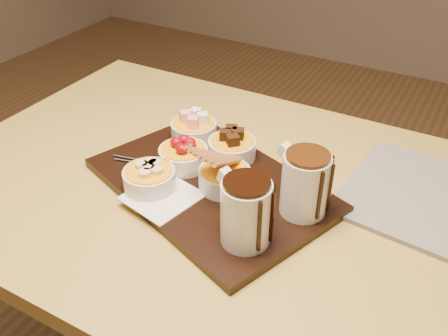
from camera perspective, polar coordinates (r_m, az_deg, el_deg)
The scene contains 12 objects.
dining_table at distance 1.05m, azimuth 0.35°, elevation -6.40°, with size 1.20×0.80×0.75m.
serving_board at distance 0.98m, azimuth -1.54°, elevation -1.97°, with size 0.46×0.30×0.02m, color black.
napkin at distance 0.94m, azimuth -7.07°, elevation -3.25°, with size 0.12×0.12×0.00m, color white.
bowl_marshmallows at distance 1.10m, azimuth -3.48°, elevation 4.28°, with size 0.10×0.10×0.04m, color silver.
bowl_cake at distance 1.03m, azimuth 0.91°, elevation 2.22°, with size 0.10×0.10×0.04m, color silver.
bowl_strawberries at distance 1.01m, azimuth -4.65°, elevation 1.26°, with size 0.10×0.10×0.04m, color silver.
bowl_biscotti at distance 0.95m, azimuth 0.06°, elevation -1.20°, with size 0.10×0.10×0.04m, color silver.
bowl_bananas at distance 0.95m, azimuth -8.51°, elevation -1.29°, with size 0.10×0.10×0.04m, color silver.
pitcher_dark_chocolate at distance 0.81m, azimuth 2.51°, elevation -5.18°, with size 0.08×0.08×0.11m, color silver.
pitcher_milk_chocolate at distance 0.88m, azimuth 9.23°, elevation -1.90°, with size 0.08×0.08×0.11m, color silver.
fondue_skewers at distance 1.01m, azimuth -6.08°, elevation 0.26°, with size 0.26×0.03×0.01m, color silver, non-canonical shape.
newspaper at distance 1.02m, azimuth 23.94°, elevation -3.92°, with size 0.36×0.29×0.01m, color beige.
Camera 1 is at (0.38, -0.69, 1.34)m, focal length 40.00 mm.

